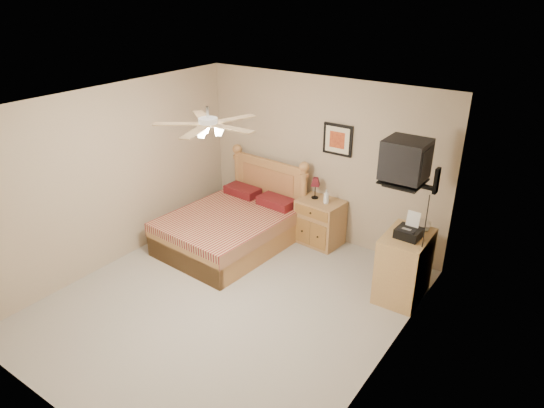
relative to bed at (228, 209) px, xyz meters
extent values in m
plane|color=#A09A91|center=(0.91, -1.12, -0.63)|extent=(4.50, 4.50, 0.00)
cube|color=white|center=(0.91, -1.12, 1.87)|extent=(4.00, 4.50, 0.04)
cube|color=tan|center=(0.91, 1.13, 0.62)|extent=(4.00, 0.04, 2.50)
cube|color=tan|center=(0.91, -3.37, 0.62)|extent=(4.00, 0.04, 2.50)
cube|color=tan|center=(-1.09, -1.12, 0.62)|extent=(0.04, 4.50, 2.50)
cube|color=tan|center=(2.91, -1.12, 0.62)|extent=(0.04, 4.50, 2.50)
cube|color=#9F7140|center=(1.07, 0.88, -0.27)|extent=(0.70, 0.55, 0.71)
imported|color=white|center=(1.18, 0.84, 0.19)|extent=(0.10, 0.10, 0.22)
cube|color=black|center=(1.18, 1.11, 0.99)|extent=(0.46, 0.04, 0.46)
cube|color=#B3814E|center=(2.64, 0.26, -0.18)|extent=(0.54, 0.76, 0.89)
imported|color=beige|center=(2.59, 0.56, 0.27)|extent=(0.25, 0.31, 0.03)
imported|color=tan|center=(2.60, 0.55, 0.30)|extent=(0.28, 0.31, 0.02)
camera|label=1|loc=(4.25, -4.96, 3.08)|focal=32.00mm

